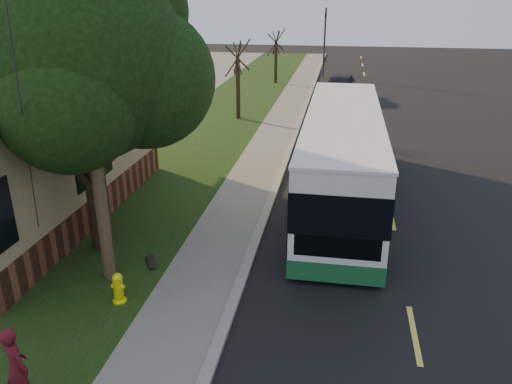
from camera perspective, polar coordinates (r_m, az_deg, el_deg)
ground at (r=11.51m, az=-3.05°, el=-13.88°), size 120.00×120.00×0.00m
road at (r=20.32m, az=14.37°, el=1.92°), size 8.00×80.00×0.01m
curb at (r=20.33m, az=3.10°, el=2.78°), size 0.25×80.00×0.12m
sidewalk at (r=20.47m, az=0.31°, el=2.89°), size 2.00×80.00×0.08m
grass_verge at (r=21.29m, az=-9.04°, el=3.36°), size 5.00×80.00×0.07m
fire_hydrant at (r=12.04m, az=-15.47°, el=-10.51°), size 0.32×0.32×0.74m
utility_pole at (r=11.65m, az=-18.75°, el=10.42°), size 2.86×3.21×9.07m
leafy_tree at (r=13.42m, az=-19.09°, el=14.11°), size 6.30×6.00×7.80m
bare_tree_near at (r=28.04m, az=-2.09°, el=12.56°), size 1.38×1.21×4.31m
bare_tree_far at (r=39.70m, az=2.28°, el=15.13°), size 1.38×1.21×4.03m
traffic_signal at (r=43.26m, az=7.85°, el=17.06°), size 0.18×0.22×5.50m
transit_bus at (r=16.98m, az=9.75°, el=4.18°), size 2.62×11.35×3.07m
skateboarder at (r=9.80m, az=-25.72°, el=-17.52°), size 0.68×0.60×1.57m
skateboard_main at (r=13.55m, az=-11.86°, el=-7.77°), size 0.53×0.75×0.07m
distant_car at (r=34.04m, az=9.49°, el=11.75°), size 2.50×5.20×1.71m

